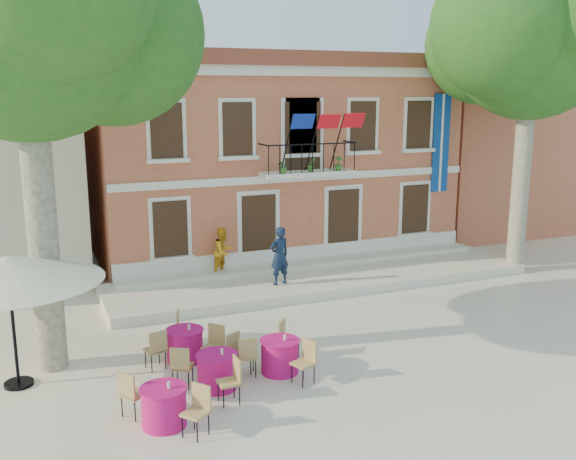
# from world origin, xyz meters

# --- Properties ---
(ground) EXTENTS (90.00, 90.00, 0.00)m
(ground) POSITION_xyz_m (0.00, 0.00, 0.00)
(ground) COLOR beige
(ground) RESTS_ON ground
(main_building) EXTENTS (13.50, 9.59, 7.50)m
(main_building) POSITION_xyz_m (2.00, 9.99, 3.78)
(main_building) COLOR #C76D48
(main_building) RESTS_ON ground
(neighbor_east) EXTENTS (9.40, 9.40, 6.40)m
(neighbor_east) POSITION_xyz_m (14.00, 11.00, 3.22)
(neighbor_east) COLOR #C76D48
(neighbor_east) RESTS_ON ground
(terrace) EXTENTS (14.00, 3.40, 0.30)m
(terrace) POSITION_xyz_m (2.00, 4.40, 0.15)
(terrace) COLOR silver
(terrace) RESTS_ON ground
(plane_tree_west) EXTENTS (5.31, 5.31, 10.43)m
(plane_tree_west) POSITION_xyz_m (-6.52, 0.84, 7.69)
(plane_tree_west) COLOR #A59E84
(plane_tree_west) RESTS_ON ground
(plane_tree_east) EXTENTS (5.43, 5.43, 10.66)m
(plane_tree_east) POSITION_xyz_m (8.89, 3.09, 7.88)
(plane_tree_east) COLOR #A59E84
(plane_tree_east) RESTS_ON ground
(patio_umbrella) EXTENTS (3.88, 3.88, 2.88)m
(patio_umbrella) POSITION_xyz_m (-7.26, 0.13, 2.59)
(patio_umbrella) COLOR black
(patio_umbrella) RESTS_ON ground
(pedestrian_navy) EXTENTS (0.74, 0.57, 1.83)m
(pedestrian_navy) POSITION_xyz_m (0.31, 3.90, 1.21)
(pedestrian_navy) COLOR #111D38
(pedestrian_navy) RESTS_ON terrace
(pedestrian_orange) EXTENTS (0.98, 0.93, 1.60)m
(pedestrian_orange) POSITION_xyz_m (-1.00, 5.52, 1.10)
(pedestrian_orange) COLOR orange
(pedestrian_orange) RESTS_ON terrace
(cafe_table_0) EXTENTS (1.87, 1.65, 0.95)m
(cafe_table_0) POSITION_xyz_m (-3.35, -1.64, 0.43)
(cafe_table_0) COLOR #C91283
(cafe_table_0) RESTS_ON ground
(cafe_table_1) EXTENTS (1.76, 1.84, 0.95)m
(cafe_table_1) POSITION_xyz_m (-1.83, -1.44, 0.43)
(cafe_table_1) COLOR #C91283
(cafe_table_1) RESTS_ON ground
(cafe_table_2) EXTENTS (1.49, 1.79, 0.95)m
(cafe_table_2) POSITION_xyz_m (-4.73, -2.77, 0.42)
(cafe_table_2) COLOR #C91283
(cafe_table_2) RESTS_ON ground
(cafe_table_3) EXTENTS (1.80, 1.82, 0.95)m
(cafe_table_3) POSITION_xyz_m (-3.64, 0.02, 0.43)
(cafe_table_3) COLOR #C91283
(cafe_table_3) RESTS_ON ground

